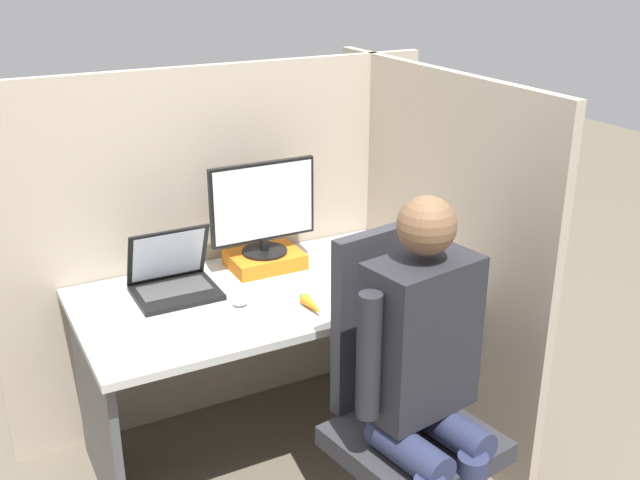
% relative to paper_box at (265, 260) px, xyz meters
% --- Properties ---
extents(cubicle_panel_back, '(1.89, 0.05, 1.52)m').
position_rel_paper_box_xyz_m(cubicle_panel_back, '(-0.10, 0.20, 0.01)').
color(cubicle_panel_back, tan).
rests_on(cubicle_panel_back, ground).
extents(cubicle_panel_right, '(0.04, 1.42, 1.52)m').
position_rel_paper_box_xyz_m(cubicle_panel_right, '(0.62, -0.29, 0.01)').
color(cubicle_panel_right, tan).
rests_on(cubicle_panel_right, ground).
extents(desk, '(1.39, 0.77, 0.72)m').
position_rel_paper_box_xyz_m(desk, '(-0.10, -0.21, -0.21)').
color(desk, '#B7B7B2').
rests_on(desk, ground).
extents(paper_box, '(0.29, 0.22, 0.06)m').
position_rel_paper_box_xyz_m(paper_box, '(0.00, 0.00, 0.00)').
color(paper_box, orange).
rests_on(paper_box, desk).
extents(monitor, '(0.44, 0.19, 0.38)m').
position_rel_paper_box_xyz_m(monitor, '(-0.00, 0.00, 0.23)').
color(monitor, black).
rests_on(monitor, paper_box).
extents(laptop, '(0.31, 0.26, 0.26)m').
position_rel_paper_box_xyz_m(laptop, '(-0.41, -0.07, 0.02)').
color(laptop, black).
rests_on(laptop, desk).
extents(mouse, '(0.06, 0.05, 0.03)m').
position_rel_paper_box_xyz_m(mouse, '(-0.23, -0.29, -0.02)').
color(mouse, silver).
rests_on(mouse, desk).
extents(stapler, '(0.04, 0.17, 0.04)m').
position_rel_paper_box_xyz_m(stapler, '(0.52, -0.17, -0.01)').
color(stapler, black).
rests_on(stapler, desk).
extents(carrot_toy, '(0.04, 0.16, 0.04)m').
position_rel_paper_box_xyz_m(carrot_toy, '(-0.01, -0.45, -0.01)').
color(carrot_toy, orange).
rests_on(carrot_toy, desk).
extents(office_chair, '(0.54, 0.58, 1.11)m').
position_rel_paper_box_xyz_m(office_chair, '(0.11, -0.86, -0.19)').
color(office_chair, '#2D2D33').
rests_on(office_chair, ground).
extents(person, '(0.47, 0.43, 1.29)m').
position_rel_paper_box_xyz_m(person, '(0.08, -1.02, 0.00)').
color(person, '#282D4C').
rests_on(person, ground).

